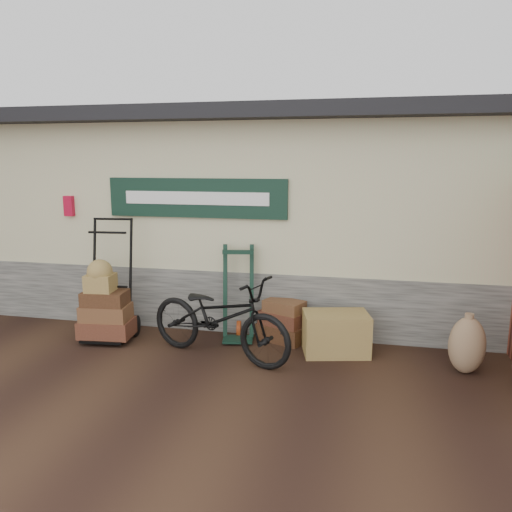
% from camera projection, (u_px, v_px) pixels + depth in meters
% --- Properties ---
extents(ground, '(80.00, 80.00, 0.00)m').
position_uv_depth(ground, '(197.00, 357.00, 6.37)').
color(ground, black).
rests_on(ground, ground).
extents(station_building, '(14.40, 4.10, 3.20)m').
position_uv_depth(station_building, '(246.00, 210.00, 8.69)').
color(station_building, '#4C4C47').
rests_on(station_building, ground).
extents(porter_trolley, '(0.92, 0.73, 1.71)m').
position_uv_depth(porter_trolley, '(110.00, 278.00, 6.95)').
color(porter_trolley, black).
rests_on(porter_trolley, ground).
extents(green_barrow, '(0.55, 0.49, 1.33)m').
position_uv_depth(green_barrow, '(238.00, 293.00, 6.88)').
color(green_barrow, black).
rests_on(green_barrow, ground).
extents(suitcase_stack, '(0.77, 0.64, 0.58)m').
position_uv_depth(suitcase_stack, '(282.00, 320.00, 6.92)').
color(suitcase_stack, '#3A2312').
rests_on(suitcase_stack, ground).
extents(wicker_hamper, '(0.93, 0.71, 0.54)m').
position_uv_depth(wicker_hamper, '(336.00, 333.00, 6.46)').
color(wicker_hamper, brown).
rests_on(wicker_hamper, ground).
extents(bicycle, '(1.32, 2.17, 1.19)m').
position_uv_depth(bicycle, '(219.00, 312.00, 6.25)').
color(bicycle, black).
rests_on(bicycle, ground).
extents(burlap_sack_left, '(0.50, 0.45, 0.69)m').
position_uv_depth(burlap_sack_left, '(467.00, 345.00, 5.84)').
color(burlap_sack_left, brown).
rests_on(burlap_sack_left, ground).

